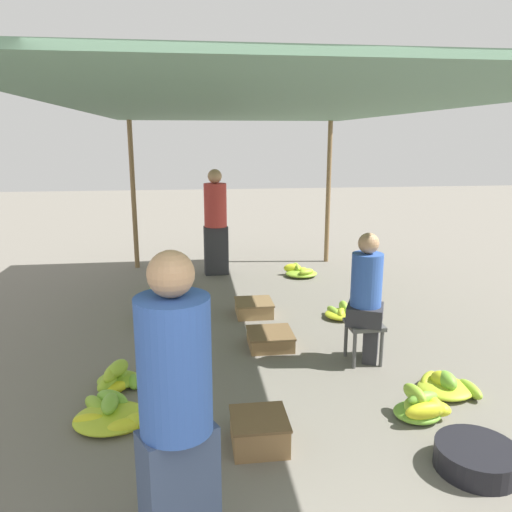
{
  "coord_description": "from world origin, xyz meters",
  "views": [
    {
      "loc": [
        -0.72,
        -1.71,
        2.19
      ],
      "look_at": [
        0.0,
        3.8,
        0.86
      ],
      "focal_mm": 35.0,
      "sensor_mm": 36.0,
      "label": 1
    }
  ],
  "objects_px": {
    "basin_black": "(476,458)",
    "banana_pile_left_3": "(112,414)",
    "banana_pile_left_0": "(117,378)",
    "crate_near": "(254,308)",
    "banana_pile_right_1": "(342,313)",
    "vendor_foreground": "(176,412)",
    "crate_mid": "(259,431)",
    "banana_pile_left_1": "(155,312)",
    "banana_pile_left_2": "(169,285)",
    "crate_far": "(270,339)",
    "banana_pile_right_3": "(445,385)",
    "vendor_seated": "(367,296)",
    "shopper_walking_mid": "(216,221)",
    "stool": "(364,330)",
    "banana_pile_right_0": "(422,407)",
    "banana_pile_right_2": "(300,272)"
  },
  "relations": [
    {
      "from": "banana_pile_right_0",
      "to": "banana_pile_right_2",
      "type": "height_order",
      "value": "banana_pile_right_0"
    },
    {
      "from": "banana_pile_right_0",
      "to": "crate_near",
      "type": "xyz_separation_m",
      "value": [
        -1.02,
        2.55,
        -0.01
      ]
    },
    {
      "from": "banana_pile_left_1",
      "to": "crate_mid",
      "type": "bearing_deg",
      "value": -71.16
    },
    {
      "from": "banana_pile_right_0",
      "to": "banana_pile_right_2",
      "type": "distance_m",
      "value": 4.25
    },
    {
      "from": "banana_pile_left_1",
      "to": "crate_far",
      "type": "height_order",
      "value": "banana_pile_left_1"
    },
    {
      "from": "banana_pile_right_0",
      "to": "banana_pile_right_2",
      "type": "xyz_separation_m",
      "value": [
        -0.06,
        4.25,
        -0.03
      ]
    },
    {
      "from": "vendor_foreground",
      "to": "basin_black",
      "type": "bearing_deg",
      "value": 14.53
    },
    {
      "from": "basin_black",
      "to": "shopper_walking_mid",
      "type": "xyz_separation_m",
      "value": [
        -1.48,
        5.2,
        0.8
      ]
    },
    {
      "from": "stool",
      "to": "banana_pile_right_3",
      "type": "relative_size",
      "value": 0.78
    },
    {
      "from": "stool",
      "to": "vendor_seated",
      "type": "relative_size",
      "value": 0.31
    },
    {
      "from": "banana_pile_right_0",
      "to": "crate_far",
      "type": "bearing_deg",
      "value": 122.03
    },
    {
      "from": "stool",
      "to": "banana_pile_right_3",
      "type": "distance_m",
      "value": 0.9
    },
    {
      "from": "vendor_seated",
      "to": "banana_pile_left_2",
      "type": "xyz_separation_m",
      "value": [
        -2.03,
        2.64,
        -0.59
      ]
    },
    {
      "from": "banana_pile_left_2",
      "to": "crate_mid",
      "type": "height_order",
      "value": "banana_pile_left_2"
    },
    {
      "from": "banana_pile_left_1",
      "to": "banana_pile_right_3",
      "type": "height_order",
      "value": "banana_pile_left_1"
    },
    {
      "from": "crate_far",
      "to": "banana_pile_right_3",
      "type": "bearing_deg",
      "value": -40.67
    },
    {
      "from": "banana_pile_left_0",
      "to": "crate_near",
      "type": "bearing_deg",
      "value": 49.48
    },
    {
      "from": "banana_pile_right_3",
      "to": "banana_pile_left_0",
      "type": "bearing_deg",
      "value": 170.58
    },
    {
      "from": "crate_far",
      "to": "banana_pile_left_3",
      "type": "bearing_deg",
      "value": -138.97
    },
    {
      "from": "basin_black",
      "to": "banana_pile_left_3",
      "type": "xyz_separation_m",
      "value": [
        -2.53,
        0.91,
        -0.02
      ]
    },
    {
      "from": "crate_mid",
      "to": "banana_pile_left_3",
      "type": "bearing_deg",
      "value": 157.4
    },
    {
      "from": "banana_pile_right_2",
      "to": "shopper_walking_mid",
      "type": "bearing_deg",
      "value": 166.74
    },
    {
      "from": "basin_black",
      "to": "vendor_foreground",
      "type": "bearing_deg",
      "value": -165.47
    },
    {
      "from": "basin_black",
      "to": "banana_pile_left_2",
      "type": "relative_size",
      "value": 0.98
    },
    {
      "from": "banana_pile_right_0",
      "to": "shopper_walking_mid",
      "type": "bearing_deg",
      "value": 106.94
    },
    {
      "from": "banana_pile_right_0",
      "to": "banana_pile_right_2",
      "type": "bearing_deg",
      "value": 90.78
    },
    {
      "from": "banana_pile_left_1",
      "to": "banana_pile_right_2",
      "type": "bearing_deg",
      "value": 38.58
    },
    {
      "from": "banana_pile_left_3",
      "to": "banana_pile_right_1",
      "type": "bearing_deg",
      "value": 39.08
    },
    {
      "from": "vendor_seated",
      "to": "shopper_walking_mid",
      "type": "bearing_deg",
      "value": 110.42
    },
    {
      "from": "vendor_seated",
      "to": "crate_mid",
      "type": "xyz_separation_m",
      "value": [
        -1.23,
        -1.27,
        -0.56
      ]
    },
    {
      "from": "banana_pile_left_3",
      "to": "shopper_walking_mid",
      "type": "relative_size",
      "value": 0.38
    },
    {
      "from": "banana_pile_right_3",
      "to": "crate_near",
      "type": "height_order",
      "value": "banana_pile_right_3"
    },
    {
      "from": "banana_pile_left_1",
      "to": "banana_pile_left_3",
      "type": "relative_size",
      "value": 0.8
    },
    {
      "from": "banana_pile_left_0",
      "to": "banana_pile_right_2",
      "type": "bearing_deg",
      "value": 54.55
    },
    {
      "from": "stool",
      "to": "crate_near",
      "type": "distance_m",
      "value": 1.75
    },
    {
      "from": "banana_pile_right_3",
      "to": "crate_mid",
      "type": "relative_size",
      "value": 1.29
    },
    {
      "from": "banana_pile_left_1",
      "to": "banana_pile_left_2",
      "type": "bearing_deg",
      "value": 84.45
    },
    {
      "from": "banana_pile_right_3",
      "to": "crate_mid",
      "type": "height_order",
      "value": "crate_mid"
    },
    {
      "from": "vendor_seated",
      "to": "stool",
      "type": "bearing_deg",
      "value": -156.17
    },
    {
      "from": "banana_pile_left_2",
      "to": "banana_pile_right_0",
      "type": "bearing_deg",
      "value": -60.26
    },
    {
      "from": "banana_pile_left_0",
      "to": "banana_pile_left_3",
      "type": "height_order",
      "value": "banana_pile_left_0"
    },
    {
      "from": "vendor_seated",
      "to": "banana_pile_left_1",
      "type": "xyz_separation_m",
      "value": [
        -2.15,
        1.42,
        -0.57
      ]
    },
    {
      "from": "banana_pile_left_3",
      "to": "crate_mid",
      "type": "distance_m",
      "value": 1.21
    },
    {
      "from": "banana_pile_right_3",
      "to": "crate_far",
      "type": "distance_m",
      "value": 1.81
    },
    {
      "from": "banana_pile_left_2",
      "to": "banana_pile_right_2",
      "type": "relative_size",
      "value": 1.05
    },
    {
      "from": "basin_black",
      "to": "banana_pile_left_3",
      "type": "height_order",
      "value": "banana_pile_left_3"
    },
    {
      "from": "banana_pile_left_0",
      "to": "crate_near",
      "type": "xyz_separation_m",
      "value": [
        1.45,
        1.7,
        0.01
      ]
    },
    {
      "from": "vendor_seated",
      "to": "crate_far",
      "type": "relative_size",
      "value": 2.75
    },
    {
      "from": "shopper_walking_mid",
      "to": "banana_pile_left_1",
      "type": "bearing_deg",
      "value": -112.59
    },
    {
      "from": "vendor_foreground",
      "to": "stool",
      "type": "bearing_deg",
      "value": 51.58
    }
  ]
}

